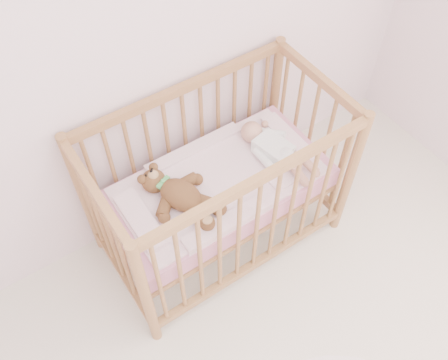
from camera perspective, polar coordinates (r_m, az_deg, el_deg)
wall_back at (r=2.31m, az=-14.16°, el=14.56°), size 4.00×0.02×2.70m
crib at (r=2.77m, az=-0.58°, el=-0.82°), size 1.36×0.76×1.00m
mattress at (r=2.78m, az=-0.58°, el=-1.01°), size 1.22×0.62×0.13m
blanket at (r=2.72m, az=-0.59°, el=-0.07°), size 1.10×0.58×0.06m
baby at (r=2.79m, az=5.66°, el=3.80°), size 0.37×0.59×0.13m
teddy_bear at (r=2.57m, az=-4.97°, el=-1.68°), size 0.54×0.62×0.14m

